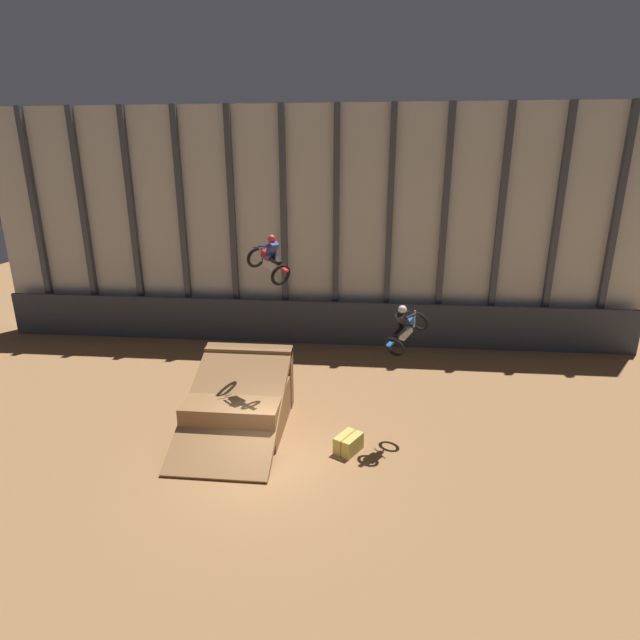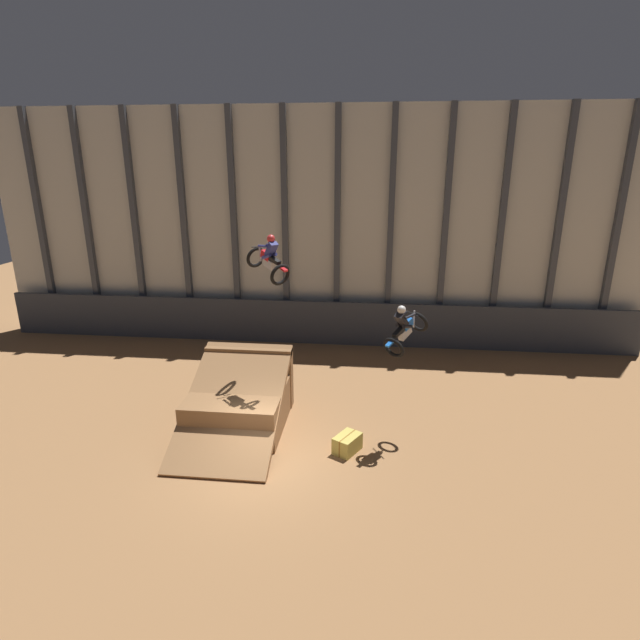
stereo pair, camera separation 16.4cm
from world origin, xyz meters
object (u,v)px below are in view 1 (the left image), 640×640
at_px(dirt_ramp, 241,401).
at_px(rider_bike_right_air, 406,329).
at_px(hay_bale_trackside, 348,443).
at_px(rider_bike_left_air, 269,260).

height_order(dirt_ramp, rider_bike_right_air, rider_bike_right_air).
bearing_deg(hay_bale_trackside, rider_bike_right_air, 30.94).
height_order(rider_bike_left_air, rider_bike_right_air, rider_bike_left_air).
bearing_deg(dirt_ramp, rider_bike_right_air, -5.20).
height_order(dirt_ramp, hay_bale_trackside, dirt_ramp).
relative_size(rider_bike_left_air, hay_bale_trackside, 1.57).
bearing_deg(rider_bike_right_air, hay_bale_trackside, -112.04).
height_order(rider_bike_left_air, hay_bale_trackside, rider_bike_left_air).
xyz_separation_m(dirt_ramp, rider_bike_left_air, (1.08, 0.35, 4.92)).
xyz_separation_m(rider_bike_right_air, hay_bale_trackside, (-1.67, -1.00, -3.55)).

